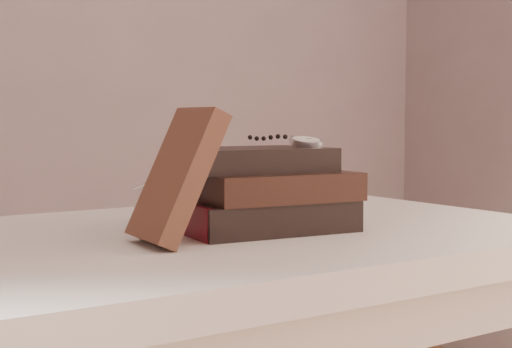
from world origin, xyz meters
TOP-DOWN VIEW (x-y plane):
  - table at (0.00, 0.35)m, footprint 1.00×0.60m
  - book_stack at (0.08, 0.31)m, footprint 0.24×0.17m
  - journal at (-0.06, 0.28)m, footprint 0.10×0.11m
  - pocket_watch at (0.14, 0.30)m, footprint 0.05×0.15m
  - eyeglasses at (0.01, 0.40)m, footprint 0.10×0.11m

SIDE VIEW (x-z plane):
  - table at x=0.00m, z-range 0.28..1.03m
  - book_stack at x=0.08m, z-range 0.75..0.86m
  - eyeglasses at x=0.01m, z-range 0.79..0.83m
  - journal at x=-0.06m, z-range 0.75..0.91m
  - pocket_watch at x=0.14m, z-range 0.86..0.88m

